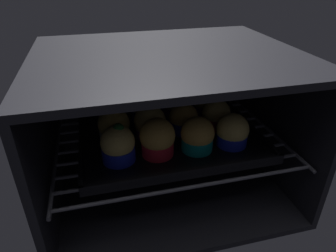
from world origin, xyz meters
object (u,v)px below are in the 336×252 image
(muffin_row1_col1, at_px, (150,124))
(muffin_row2_col3, at_px, (206,101))
(muffin_row1_col3, at_px, (216,116))
(muffin_row2_col0, at_px, (112,111))
(muffin_row2_col1, at_px, (143,108))
(muffin_row0_col3, at_px, (232,132))
(muffin_row1_col0, at_px, (114,127))
(muffin_row2_col2, at_px, (174,103))
(muffin_row0_col0, at_px, (118,145))
(muffin_row0_col1, at_px, (157,139))
(muffin_row1_col2, at_px, (183,119))
(baking_tray, at_px, (168,135))
(muffin_row0_col2, at_px, (197,136))

(muffin_row1_col1, bearing_deg, muffin_row2_col3, 26.01)
(muffin_row1_col3, relative_size, muffin_row2_col0, 0.98)
(muffin_row2_col1, bearing_deg, muffin_row0_col3, -44.27)
(muffin_row1_col0, bearing_deg, muffin_row2_col2, 28.73)
(muffin_row0_col0, bearing_deg, muffin_row0_col1, 1.11)
(muffin_row1_col2, height_order, muffin_row2_col2, muffin_row2_col2)
(muffin_row1_col0, bearing_deg, muffin_row2_col3, 18.41)
(muffin_row0_col1, height_order, muffin_row1_col3, muffin_row0_col1)
(baking_tray, height_order, muffin_row2_col3, muffin_row2_col3)
(muffin_row0_col0, xyz_separation_m, muffin_row2_col3, (0.26, 0.17, -0.00))
(muffin_row1_col1, bearing_deg, muffin_row1_col2, 2.04)
(muffin_row1_col3, bearing_deg, muffin_row2_col1, 153.16)
(baking_tray, bearing_deg, muffin_row2_col2, 66.14)
(muffin_row1_col1, relative_size, muffin_row2_col1, 1.01)
(baking_tray, relative_size, muffin_row1_col3, 5.64)
(muffin_row2_col1, height_order, muffin_row2_col2, muffin_row2_col2)
(muffin_row1_col1, distance_m, muffin_row1_col3, 0.17)
(muffin_row0_col0, xyz_separation_m, muffin_row0_col1, (0.09, 0.00, 0.00))
(muffin_row1_col0, xyz_separation_m, muffin_row2_col2, (0.17, 0.09, -0.00))
(muffin_row1_col0, relative_size, muffin_row2_col2, 1.00)
(muffin_row1_col1, height_order, muffin_row2_col0, same)
(muffin_row0_col1, distance_m, muffin_row2_col2, 0.19)
(muffin_row1_col0, xyz_separation_m, muffin_row2_col1, (0.09, 0.09, -0.00))
(muffin_row2_col3, bearing_deg, muffin_row2_col1, 179.44)
(muffin_row1_col0, relative_size, muffin_row1_col3, 1.09)
(muffin_row1_col0, height_order, muffin_row2_col1, muffin_row1_col0)
(muffin_row1_col2, bearing_deg, muffin_row0_col3, -44.02)
(muffin_row0_col1, height_order, muffin_row1_col1, muffin_row0_col1)
(muffin_row0_col3, bearing_deg, muffin_row0_col2, -179.84)
(muffin_row0_col1, distance_m, muffin_row1_col0, 0.12)
(muffin_row0_col3, bearing_deg, muffin_row1_col0, 162.36)
(muffin_row0_col0, bearing_deg, muffin_row2_col0, 89.48)
(muffin_row0_col2, height_order, muffin_row2_col3, muffin_row0_col2)
(baking_tray, bearing_deg, muffin_row1_col3, -0.67)
(muffin_row0_col0, height_order, muffin_row2_col0, muffin_row0_col0)
(muffin_row0_col1, relative_size, muffin_row0_col2, 1.08)
(muffin_row2_col1, relative_size, muffin_row2_col2, 0.94)
(baking_tray, xyz_separation_m, muffin_row2_col3, (0.13, 0.08, 0.04))
(muffin_row0_col1, xyz_separation_m, muffin_row2_col0, (-0.08, 0.17, -0.01))
(muffin_row2_col1, distance_m, muffin_row2_col3, 0.18)
(baking_tray, bearing_deg, muffin_row1_col1, -177.42)
(muffin_row0_col0, relative_size, muffin_row1_col2, 1.18)
(muffin_row0_col0, bearing_deg, muffin_row1_col1, 44.24)
(muffin_row0_col2, xyz_separation_m, muffin_row1_col1, (-0.09, 0.09, -0.00))
(muffin_row0_col2, relative_size, muffin_row2_col0, 1.03)
(muffin_row1_col0, height_order, muffin_row1_col1, muffin_row1_col0)
(muffin_row0_col2, height_order, muffin_row2_col0, muffin_row0_col2)
(muffin_row1_col3, xyz_separation_m, muffin_row2_col3, (0.00, 0.09, 0.00))
(muffin_row0_col0, xyz_separation_m, muffin_row1_col2, (0.17, 0.09, -0.01))
(muffin_row1_col0, height_order, muffin_row1_col2, muffin_row1_col0)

